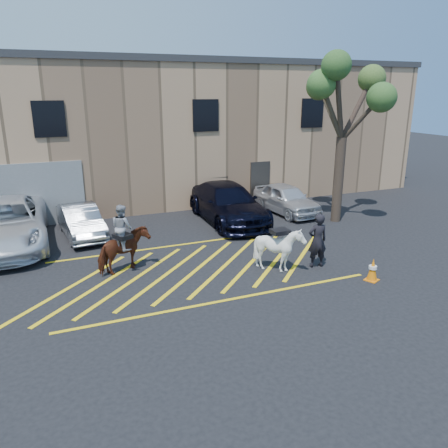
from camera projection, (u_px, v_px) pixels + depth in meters
name	position (u px, v px, depth m)	size (l,w,h in m)	color
ground	(195.00, 266.00, 14.97)	(90.00, 90.00, 0.00)	black
car_white_pickup	(5.00, 224.00, 16.55)	(2.98, 6.47, 1.80)	white
car_silver_sedan	(81.00, 221.00, 17.80)	(1.36, 3.90, 1.29)	gray
car_blue_suv	(228.00, 203.00, 19.83)	(2.36, 5.80, 1.68)	black
car_white_suv	(286.00, 199.00, 21.23)	(1.67, 4.15, 1.41)	silver
handler	(317.00, 241.00, 14.63)	(0.68, 0.45, 1.86)	black
warehouse	(125.00, 129.00, 24.48)	(32.42, 10.20, 7.30)	tan
hatching_zone	(198.00, 269.00, 14.70)	(12.60, 5.12, 0.01)	yellow
mounted_bay	(123.00, 245.00, 14.21)	(1.90, 1.44, 2.28)	#5E1F16
saddled_white	(279.00, 249.00, 14.32)	(1.27, 1.42, 1.54)	white
traffic_cone	(373.00, 270.00, 13.70)	(0.50, 0.50, 0.73)	orange
tree	(345.00, 92.00, 18.43)	(3.99, 4.37, 7.31)	#403127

